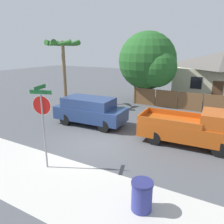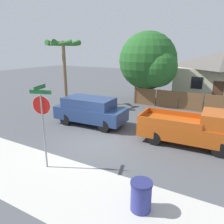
% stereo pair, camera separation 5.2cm
% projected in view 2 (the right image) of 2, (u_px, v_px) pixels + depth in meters
% --- Properties ---
extents(ground_plane, '(80.00, 80.00, 0.00)m').
position_uv_depth(ground_plane, '(96.00, 144.00, 11.34)').
color(ground_plane, '#4C4F54').
extents(sidewalk_strip, '(36.00, 3.20, 0.01)m').
position_uv_depth(sidewalk_strip, '(44.00, 178.00, 8.34)').
color(sidewalk_strip, beige).
rests_on(sidewalk_strip, ground).
extents(wooden_fence, '(13.40, 0.12, 1.54)m').
position_uv_depth(wooden_fence, '(217.00, 105.00, 16.27)').
color(wooden_fence, brown).
rests_on(wooden_fence, ground).
extents(house, '(8.83, 7.13, 4.49)m').
position_uv_depth(house, '(223.00, 74.00, 21.74)').
color(house, beige).
rests_on(house, ground).
extents(oak_tree, '(5.30, 5.05, 6.23)m').
position_uv_depth(oak_tree, '(150.00, 62.00, 19.01)').
color(oak_tree, brown).
rests_on(oak_tree, ground).
extents(palm_tree, '(2.68, 2.88, 5.43)m').
position_uv_depth(palm_tree, '(63.00, 50.00, 17.47)').
color(palm_tree, brown).
rests_on(palm_tree, ground).
extents(red_suv, '(4.65, 2.13, 1.76)m').
position_uv_depth(red_suv, '(90.00, 110.00, 13.96)').
color(red_suv, navy).
rests_on(red_suv, ground).
extents(orange_pickup, '(4.99, 2.22, 1.85)m').
position_uv_depth(orange_pickup, '(193.00, 128.00, 10.98)').
color(orange_pickup, '#B74C14').
rests_on(orange_pickup, ground).
extents(stop_sign, '(0.86, 0.78, 3.43)m').
position_uv_depth(stop_sign, '(42.00, 113.00, 8.47)').
color(stop_sign, gray).
rests_on(stop_sign, ground).
extents(trash_bin, '(0.67, 0.67, 0.97)m').
position_uv_depth(trash_bin, '(141.00, 196.00, 6.58)').
color(trash_bin, navy).
rests_on(trash_bin, ground).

